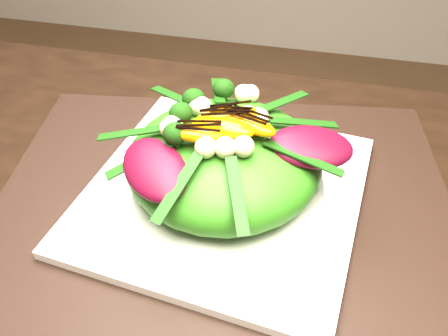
% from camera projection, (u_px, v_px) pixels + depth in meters
% --- Properties ---
extents(placemat, '(0.55, 0.45, 0.00)m').
position_uv_depth(placemat, '(224.00, 197.00, 0.53)').
color(placemat, black).
rests_on(placemat, dining_table).
extents(plate_base, '(0.32, 0.32, 0.01)m').
position_uv_depth(plate_base, '(224.00, 193.00, 0.52)').
color(plate_base, white).
rests_on(plate_base, placemat).
extents(salad_bowl, '(0.27, 0.27, 0.02)m').
position_uv_depth(salad_bowl, '(224.00, 184.00, 0.51)').
color(salad_bowl, silver).
rests_on(salad_bowl, plate_base).
extents(lettuce_mound, '(0.24, 0.24, 0.08)m').
position_uv_depth(lettuce_mound, '(224.00, 160.00, 0.49)').
color(lettuce_mound, '#317215').
rests_on(lettuce_mound, salad_bowl).
extents(radicchio_leaf, '(0.10, 0.07, 0.02)m').
position_uv_depth(radicchio_leaf, '(311.00, 147.00, 0.46)').
color(radicchio_leaf, '#400616').
rests_on(radicchio_leaf, lettuce_mound).
extents(orange_segment, '(0.06, 0.03, 0.02)m').
position_uv_depth(orange_segment, '(214.00, 113.00, 0.48)').
color(orange_segment, orange).
rests_on(orange_segment, lettuce_mound).
extents(broccoli_floret, '(0.04, 0.04, 0.03)m').
position_uv_depth(broccoli_floret, '(168.00, 102.00, 0.49)').
color(broccoli_floret, black).
rests_on(broccoli_floret, lettuce_mound).
extents(macadamia_nut, '(0.02, 0.02, 0.02)m').
position_uv_depth(macadamia_nut, '(242.00, 149.00, 0.43)').
color(macadamia_nut, beige).
rests_on(macadamia_nut, lettuce_mound).
extents(balsamic_drizzle, '(0.04, 0.01, 0.00)m').
position_uv_depth(balsamic_drizzle, '(214.00, 106.00, 0.47)').
color(balsamic_drizzle, black).
rests_on(balsamic_drizzle, orange_segment).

